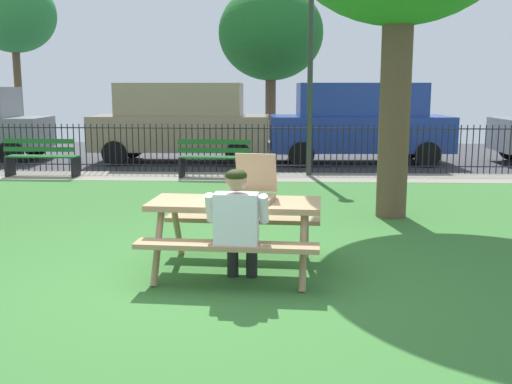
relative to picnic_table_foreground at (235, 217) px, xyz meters
name	(u,v)px	position (x,y,z in m)	size (l,w,h in m)	color
ground	(218,234)	(-0.37, 1.66, -0.61)	(28.00, 12.00, 0.02)	#387231
cobblestone_walkway	(244,177)	(-0.37, 6.96, -0.60)	(28.00, 1.40, 0.01)	gray
street_asphalt	(254,155)	(-0.37, 11.52, -0.60)	(28.00, 7.73, 0.01)	#38383D
picnic_table_foreground	(235,217)	(0.00, 0.00, 0.00)	(1.89, 1.59, 0.79)	#A4825C
pizza_box_open	(254,189)	(0.19, 0.07, 0.29)	(0.52, 0.58, 0.49)	tan
pizza_slice_on_table	(206,198)	(-0.32, 0.11, 0.18)	(0.29, 0.26, 0.02)	#EDCA5B
adult_at_table	(238,222)	(0.07, -0.51, 0.06)	(0.62, 0.61, 1.19)	black
iron_fence_streetside	(246,148)	(-0.37, 7.66, -0.03)	(22.89, 0.03, 1.12)	black
park_bench_left	(42,158)	(-4.89, 6.82, -0.18)	(1.61, 0.51, 0.85)	#1F6228
park_bench_center	(215,159)	(-1.00, 6.82, -0.18)	(1.62, 0.57, 0.85)	#215B26
lamp_post_walkway	(310,56)	(1.08, 7.26, 2.04)	(0.28, 0.28, 4.37)	#2D382D
parked_car_center	(181,121)	(-2.20, 9.55, 0.50)	(4.61, 1.98, 2.08)	#9E8369
parked_car_right	(359,121)	(2.47, 9.55, 0.50)	(4.68, 2.11, 2.08)	navy
far_tree_left	(13,15)	(-9.72, 16.65, 4.07)	(3.15, 3.15, 6.11)	brown
far_tree_midleft	(271,33)	(-0.01, 16.65, 3.36)	(3.88, 3.88, 5.72)	brown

